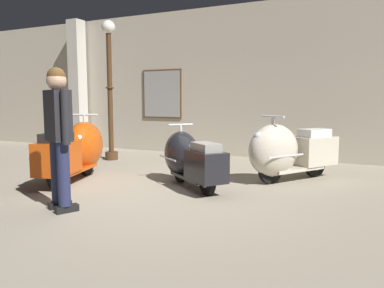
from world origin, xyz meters
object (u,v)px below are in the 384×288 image
at_px(scooter_1, 188,158).
at_px(scooter_0, 77,150).
at_px(scooter_2, 286,151).
at_px(lamppost, 110,82).
at_px(visitor_0, 58,129).

bearing_deg(scooter_1, scooter_0, 48.52).
distance_m(scooter_2, lamppost, 4.23).
distance_m(scooter_0, visitor_0, 1.92).
xyz_separation_m(scooter_1, visitor_0, (-0.82, -1.82, 0.55)).
xyz_separation_m(scooter_0, lamppost, (-0.77, 1.93, 1.22)).
bearing_deg(lamppost, scooter_2, -8.81).
bearing_deg(lamppost, scooter_1, -30.76).
relative_size(scooter_0, scooter_2, 1.05).
xyz_separation_m(scooter_1, scooter_2, (1.31, 0.98, 0.06)).
xyz_separation_m(scooter_2, lamppost, (-4.00, 0.62, 1.22)).
bearing_deg(visitor_0, scooter_2, -11.36).
bearing_deg(scooter_1, visitor_0, 104.61).
bearing_deg(lamppost, visitor_0, -61.31).
relative_size(scooter_0, lamppost, 0.61).
xyz_separation_m(scooter_0, scooter_2, (3.23, 1.31, -0.00)).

